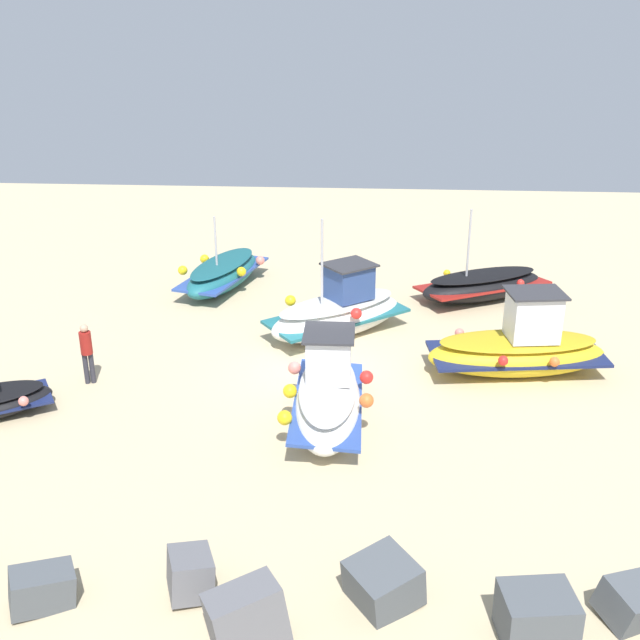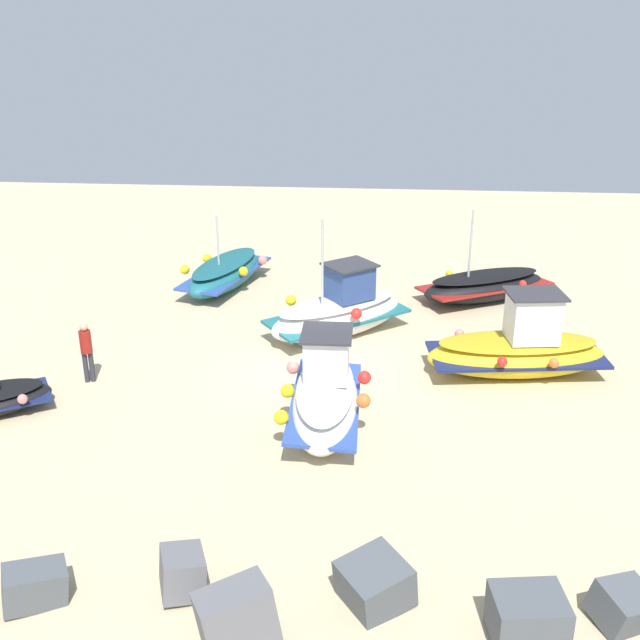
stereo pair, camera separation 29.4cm
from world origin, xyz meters
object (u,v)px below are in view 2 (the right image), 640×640
(fishing_boat_0, at_px, (225,273))
(fishing_boat_5, at_px, (484,286))
(fishing_boat_4, at_px, (325,394))
(fishing_boat_3, at_px, (519,349))
(person_walking, at_px, (86,348))
(fishing_boat_1, at_px, (339,312))

(fishing_boat_0, height_order, fishing_boat_5, fishing_boat_5)
(fishing_boat_0, height_order, fishing_boat_4, fishing_boat_0)
(fishing_boat_4, relative_size, fishing_boat_5, 0.90)
(fishing_boat_3, bearing_deg, person_walking, 179.64)
(fishing_boat_4, height_order, person_walking, fishing_boat_4)
(fishing_boat_3, height_order, fishing_boat_4, fishing_boat_3)
(fishing_boat_1, xyz_separation_m, person_walking, (6.72, 3.90, 0.25))
(fishing_boat_4, xyz_separation_m, fishing_boat_5, (-5.00, -9.05, -0.21))
(person_walking, bearing_deg, fishing_boat_1, 102.68)
(fishing_boat_5, distance_m, person_walking, 13.88)
(fishing_boat_1, height_order, fishing_boat_4, fishing_boat_1)
(fishing_boat_0, distance_m, fishing_boat_5, 9.49)
(fishing_boat_3, bearing_deg, fishing_boat_4, -156.67)
(fishing_boat_5, bearing_deg, person_walking, -175.06)
(fishing_boat_1, bearing_deg, person_walking, 171.90)
(fishing_boat_4, xyz_separation_m, person_walking, (6.72, -1.63, 0.27))
(fishing_boat_3, relative_size, fishing_boat_4, 1.14)
(fishing_boat_0, distance_m, fishing_boat_4, 10.58)
(person_walking, bearing_deg, fishing_boat_3, 79.70)
(fishing_boat_0, height_order, fishing_boat_3, fishing_boat_0)
(fishing_boat_0, relative_size, fishing_boat_4, 1.08)
(fishing_boat_0, relative_size, fishing_boat_1, 1.03)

